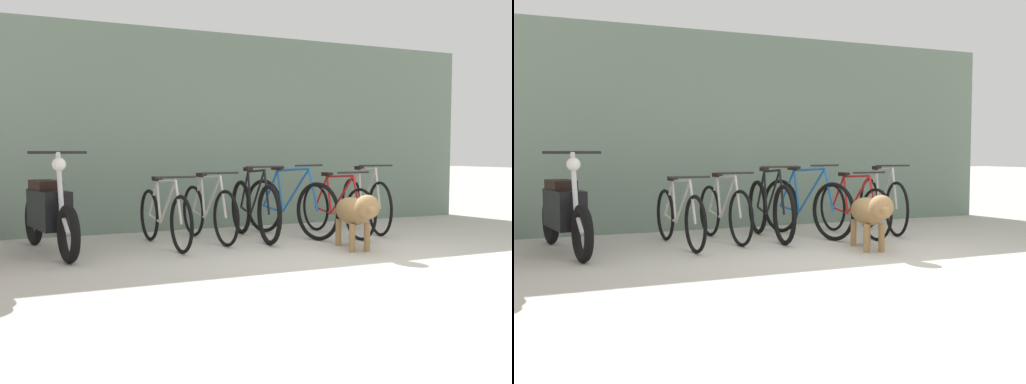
# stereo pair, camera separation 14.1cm
# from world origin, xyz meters

# --- Properties ---
(ground_plane) EXTENTS (60.00, 60.00, 0.00)m
(ground_plane) POSITION_xyz_m (0.00, 0.00, 0.00)
(ground_plane) COLOR #B7B2A5
(shop_wall_back) EXTENTS (8.02, 0.20, 2.74)m
(shop_wall_back) POSITION_xyz_m (0.00, 3.22, 1.37)
(shop_wall_back) COLOR slate
(shop_wall_back) RESTS_ON ground
(bicycle_0) EXTENTS (0.46, 1.69, 0.82)m
(bicycle_0) POSITION_xyz_m (-1.43, 1.81, 0.34)
(bicycle_0) COLOR black
(bicycle_0) RESTS_ON ground
(bicycle_1) EXTENTS (0.46, 1.61, 0.85)m
(bicycle_1) POSITION_xyz_m (-0.82, 2.00, 0.35)
(bicycle_1) COLOR black
(bicycle_1) RESTS_ON ground
(bicycle_2) EXTENTS (0.46, 1.72, 0.92)m
(bicycle_2) POSITION_xyz_m (-0.24, 1.92, 0.37)
(bicycle_2) COLOR black
(bicycle_2) RESTS_ON ground
(bicycle_3) EXTENTS (0.57, 1.66, 0.93)m
(bicycle_3) POSITION_xyz_m (0.27, 1.96, 0.38)
(bicycle_3) COLOR black
(bicycle_3) RESTS_ON ground
(bicycle_4) EXTENTS (0.46, 1.67, 0.84)m
(bicycle_4) POSITION_xyz_m (0.87, 1.78, 0.35)
(bicycle_4) COLOR black
(bicycle_4) RESTS_ON ground
(bicycle_5) EXTENTS (0.49, 1.63, 0.91)m
(bicycle_5) POSITION_xyz_m (1.43, 1.94, 0.38)
(bicycle_5) COLOR black
(bicycle_5) RESTS_ON ground
(motorcycle) EXTENTS (0.58, 1.96, 1.09)m
(motorcycle) POSITION_xyz_m (-2.66, 1.88, 0.44)
(motorcycle) COLOR black
(motorcycle) RESTS_ON ground
(stray_dog) EXTENTS (0.51, 1.27, 0.63)m
(stray_dog) POSITION_xyz_m (0.41, 0.70, 0.42)
(stray_dog) COLOR #997247
(stray_dog) RESTS_ON ground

